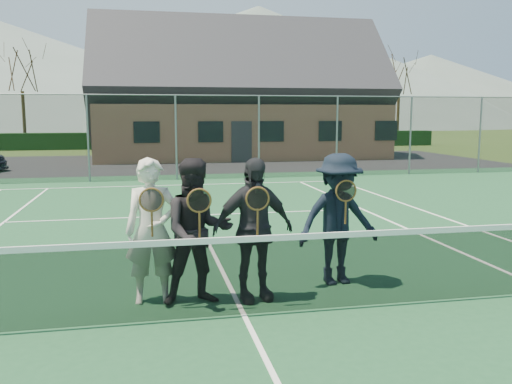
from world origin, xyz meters
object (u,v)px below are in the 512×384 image
player_b (198,232)px  player_d (338,219)px  tennis_net (244,273)px  clubhouse (238,84)px  player_c (253,229)px  player_a (152,231)px

player_b → player_d: same height
tennis_net → clubhouse: 24.57m
tennis_net → player_b: (-0.48, 0.54, 0.38)m
clubhouse → player_d: size_ratio=8.67×
player_b → player_c: same height
clubhouse → player_c: clubhouse is taller
tennis_net → player_c: player_c is taller
player_c → player_d: 1.33m
clubhouse → player_a: clubhouse is taller
clubhouse → player_c: (-3.78, -23.45, -3.07)m
player_b → player_c: 0.69m
player_c → player_d: bearing=18.2°
tennis_net → player_c: bearing=68.3°
clubhouse → tennis_net: bearing=-99.5°
player_d → player_a: bearing=-174.2°
tennis_net → clubhouse: (4.00, 24.00, 3.45)m
player_a → player_b: size_ratio=1.00×
player_b → player_a: bearing=163.4°
player_a → player_b: same height
clubhouse → player_a: 24.02m
tennis_net → clubhouse: clubhouse is taller
clubhouse → player_a: bearing=-102.2°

